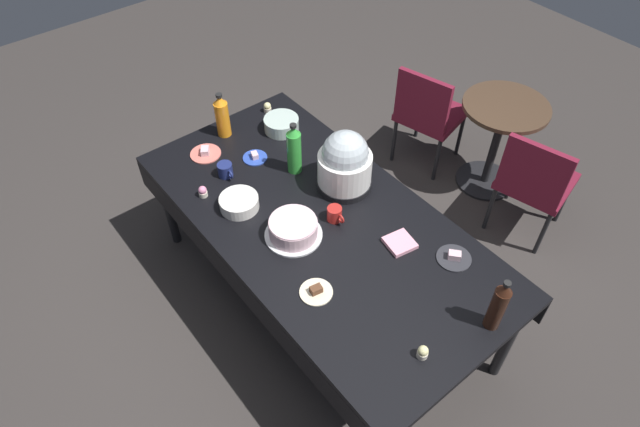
# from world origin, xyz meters

# --- Properties ---
(ground) EXTENTS (9.00, 9.00, 0.00)m
(ground) POSITION_xyz_m (0.00, 0.00, 0.00)
(ground) COLOR #383330
(potluck_table) EXTENTS (2.20, 1.10, 0.75)m
(potluck_table) POSITION_xyz_m (0.00, 0.00, 0.69)
(potluck_table) COLOR black
(potluck_table) RESTS_ON ground
(frosted_layer_cake) EXTENTS (0.31, 0.31, 0.11)m
(frosted_layer_cake) POSITION_xyz_m (0.00, -0.18, 0.80)
(frosted_layer_cake) COLOR silver
(frosted_layer_cake) RESTS_ON potluck_table
(slow_cooker) EXTENTS (0.32, 0.32, 0.37)m
(slow_cooker) POSITION_xyz_m (-0.12, 0.28, 0.92)
(slow_cooker) COLOR black
(slow_cooker) RESTS_ON potluck_table
(glass_salad_bowl) EXTENTS (0.22, 0.22, 0.08)m
(glass_salad_bowl) POSITION_xyz_m (-0.77, 0.30, 0.79)
(glass_salad_bowl) COLOR #B2C6BC
(glass_salad_bowl) RESTS_ON potluck_table
(ceramic_snack_bowl) EXTENTS (0.22, 0.22, 0.07)m
(ceramic_snack_bowl) POSITION_xyz_m (-0.35, -0.29, 0.79)
(ceramic_snack_bowl) COLOR silver
(ceramic_snack_bowl) RESTS_ON potluck_table
(dessert_plate_charcoal) EXTENTS (0.18, 0.18, 0.04)m
(dessert_plate_charcoal) POSITION_xyz_m (0.64, 0.36, 0.76)
(dessert_plate_charcoal) COLOR #2D2D33
(dessert_plate_charcoal) RESTS_ON potluck_table
(dessert_plate_coral) EXTENTS (0.19, 0.19, 0.05)m
(dessert_plate_coral) POSITION_xyz_m (-0.86, -0.20, 0.76)
(dessert_plate_coral) COLOR #E07266
(dessert_plate_coral) RESTS_ON potluck_table
(dessert_plate_cobalt) EXTENTS (0.15, 0.15, 0.04)m
(dessert_plate_cobalt) POSITION_xyz_m (-0.64, 0.01, 0.76)
(dessert_plate_cobalt) COLOR #2D4CB2
(dessert_plate_cobalt) RESTS_ON potluck_table
(dessert_plate_cream) EXTENTS (0.16, 0.16, 0.04)m
(dessert_plate_cream) POSITION_xyz_m (0.36, -0.31, 0.76)
(dessert_plate_cream) COLOR beige
(dessert_plate_cream) RESTS_ON potluck_table
(cupcake_mint) EXTENTS (0.05, 0.05, 0.07)m
(cupcake_mint) POSITION_xyz_m (-0.56, -0.40, 0.78)
(cupcake_mint) COLOR beige
(cupcake_mint) RESTS_ON potluck_table
(cupcake_cocoa) EXTENTS (0.05, 0.05, 0.07)m
(cupcake_cocoa) POSITION_xyz_m (-0.98, 0.34, 0.78)
(cupcake_cocoa) COLOR beige
(cupcake_cocoa) RESTS_ON potluck_table
(cupcake_vanilla) EXTENTS (0.05, 0.05, 0.07)m
(cupcake_vanilla) POSITION_xyz_m (0.92, -0.16, 0.78)
(cupcake_vanilla) COLOR beige
(cupcake_vanilla) RESTS_ON potluck_table
(soda_bottle_lime_soda) EXTENTS (0.08, 0.08, 0.33)m
(soda_bottle_lime_soda) POSITION_xyz_m (-0.41, 0.14, 0.91)
(soda_bottle_lime_soda) COLOR green
(soda_bottle_lime_soda) RESTS_ON potluck_table
(soda_bottle_orange_juice) EXTENTS (0.09, 0.09, 0.30)m
(soda_bottle_orange_juice) POSITION_xyz_m (-0.96, -0.01, 0.89)
(soda_bottle_orange_juice) COLOR orange
(soda_bottle_orange_juice) RESTS_ON potluck_table
(soda_bottle_cola) EXTENTS (0.07, 0.07, 0.32)m
(soda_bottle_cola) POSITION_xyz_m (1.00, 0.20, 0.90)
(soda_bottle_cola) COLOR #33190F
(soda_bottle_cola) RESTS_ON potluck_table
(coffee_mug_red) EXTENTS (0.12, 0.08, 0.08)m
(coffee_mug_red) POSITION_xyz_m (0.05, 0.06, 0.79)
(coffee_mug_red) COLOR #B2231E
(coffee_mug_red) RESTS_ON potluck_table
(coffee_mug_navy) EXTENTS (0.13, 0.09, 0.08)m
(coffee_mug_navy) POSITION_xyz_m (-0.62, -0.21, 0.79)
(coffee_mug_navy) COLOR navy
(coffee_mug_navy) RESTS_ON potluck_table
(paper_napkin_stack) EXTENTS (0.16, 0.16, 0.02)m
(paper_napkin_stack) POSITION_xyz_m (0.39, 0.21, 0.76)
(paper_napkin_stack) COLOR pink
(paper_napkin_stack) RESTS_ON potluck_table
(maroon_chair_left) EXTENTS (0.53, 0.53, 0.85)m
(maroon_chair_left) POSITION_xyz_m (-0.53, 1.46, 0.49)
(maroon_chair_left) COLOR maroon
(maroon_chair_left) RESTS_ON ground
(maroon_chair_right) EXTENTS (0.53, 0.53, 0.85)m
(maroon_chair_right) POSITION_xyz_m (0.42, 1.46, 0.49)
(maroon_chair_right) COLOR maroon
(maroon_chair_right) RESTS_ON ground
(round_cafe_table) EXTENTS (0.60, 0.60, 0.72)m
(round_cafe_table) POSITION_xyz_m (-0.05, 1.68, 0.50)
(round_cafe_table) COLOR #473323
(round_cafe_table) RESTS_ON ground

